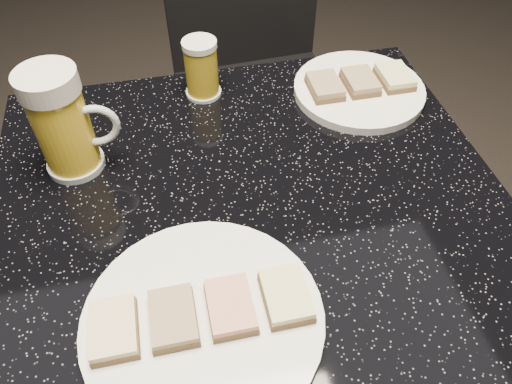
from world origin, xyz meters
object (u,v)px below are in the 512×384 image
(beer_mug, at_px, (63,123))
(plate_large, at_px, (203,320))
(chair, at_px, (255,73))
(beer_tumbler, at_px, (201,69))
(table, at_px, (256,309))
(plate_small, at_px, (359,90))

(beer_mug, bearing_deg, plate_large, -63.86)
(beer_mug, bearing_deg, chair, 54.62)
(beer_tumbler, bearing_deg, table, -84.43)
(plate_small, xyz_separation_m, beer_mug, (-0.46, -0.08, 0.07))
(plate_small, height_order, table, plate_small)
(plate_small, xyz_separation_m, table, (-0.23, -0.23, -0.25))
(plate_small, height_order, beer_tumbler, beer_tumbler)
(plate_small, bearing_deg, table, -134.82)
(beer_tumbler, xyz_separation_m, chair, (0.18, 0.40, -0.30))
(beer_mug, relative_size, beer_tumbler, 1.61)
(table, relative_size, beer_tumbler, 7.65)
(table, bearing_deg, beer_mug, 146.66)
(plate_large, distance_m, beer_mug, 0.33)
(beer_mug, bearing_deg, beer_tumbler, 33.15)
(beer_tumbler, bearing_deg, chair, 66.33)
(plate_small, xyz_separation_m, chair, (-0.08, 0.46, -0.26))
(plate_large, distance_m, chair, 0.89)
(table, height_order, chair, chair)
(beer_tumbler, bearing_deg, plate_large, -98.39)
(beer_mug, xyz_separation_m, beer_tumbler, (0.20, 0.13, -0.03))
(beer_mug, xyz_separation_m, chair, (0.38, 0.53, -0.33))
(plate_large, xyz_separation_m, table, (0.09, 0.14, -0.25))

